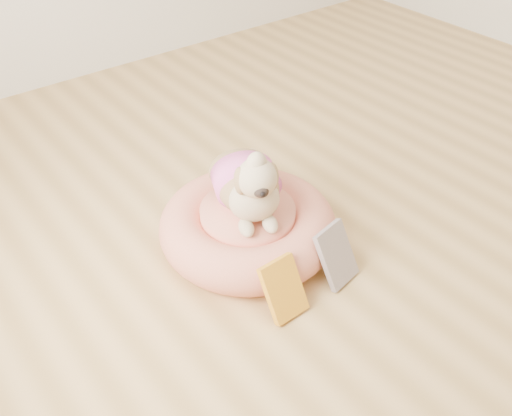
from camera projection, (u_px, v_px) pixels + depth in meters
floor at (436, 249)px, 2.17m from camera, size 4.50×4.50×0.00m
pet_bed at (248, 226)px, 2.14m from camera, size 0.67×0.67×0.17m
dog at (249, 172)px, 2.00m from camera, size 0.44×0.51×0.31m
book_yellow at (284, 289)px, 1.87m from camera, size 0.14×0.13×0.19m
book_white at (336, 255)px, 1.99m from camera, size 0.16×0.14×0.20m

